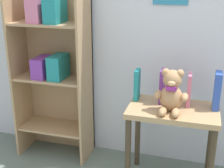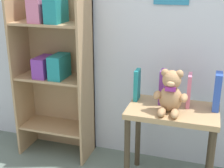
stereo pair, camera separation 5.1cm
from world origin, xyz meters
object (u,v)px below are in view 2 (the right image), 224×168
teddy_bear (171,93)px  book_standing_pink (189,90)px  book_standing_purple (162,87)px  display_table (172,123)px  book_standing_blue (217,92)px  book_standing_teal (137,85)px  bookshelf_side (54,64)px

teddy_bear → book_standing_pink: teddy_bear is taller
book_standing_purple → display_table: bearing=-40.1°
book_standing_pink → book_standing_blue: size_ratio=0.90×
display_table → book_standing_teal: (-0.27, 0.08, 0.22)m
teddy_bear → book_standing_pink: 0.17m
display_table → book_standing_teal: 0.35m
book_standing_pink → bookshelf_side: bearing=171.9°
book_standing_teal → book_standing_blue: (0.53, -0.01, 0.01)m
bookshelf_side → book_standing_purple: bookshelf_side is taller
book_standing_teal → book_standing_purple: (0.18, -0.01, 0.01)m
display_table → book_standing_blue: book_standing_blue is taller
book_standing_teal → book_standing_purple: book_standing_purple is taller
bookshelf_side → book_standing_pink: size_ratio=5.96×
bookshelf_side → book_standing_purple: 0.88m
book_standing_pink → book_standing_blue: 0.18m
book_standing_purple → book_standing_pink: book_standing_purple is taller
book_standing_teal → book_standing_blue: size_ratio=0.89×
book_standing_purple → book_standing_pink: size_ratio=1.06×
bookshelf_side → teddy_bear: bearing=-14.7°
book_standing_pink → teddy_bear: bearing=-129.1°
book_standing_purple → book_standing_blue: bearing=0.1°
display_table → book_standing_teal: bearing=162.6°
book_standing_purple → bookshelf_side: bearing=173.5°
bookshelf_side → display_table: bookshelf_side is taller
teddy_bear → book_standing_teal: teddy_bear is taller
bookshelf_side → book_standing_pink: bookshelf_side is taller
bookshelf_side → book_standing_teal: size_ratio=6.02×
display_table → book_standing_pink: 0.25m
book_standing_teal → book_standing_blue: bearing=-1.3°
display_table → book_standing_blue: bearing=15.3°
book_standing_teal → book_standing_pink: bearing=-1.1°
book_standing_teal → book_standing_blue: 0.53m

